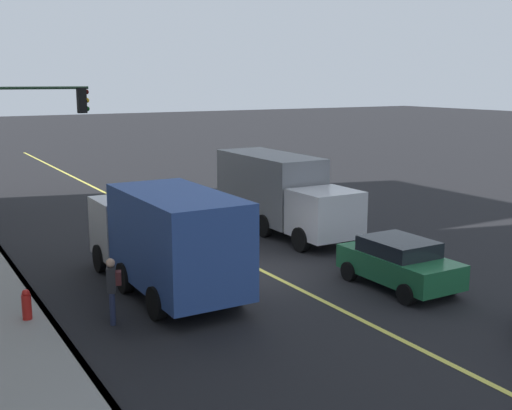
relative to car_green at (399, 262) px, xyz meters
name	(u,v)px	position (x,y,z in m)	size (l,w,h in m)	color
ground	(262,271)	(3.46, 2.68, -0.78)	(200.00, 200.00, 0.00)	black
curb_edge	(41,307)	(3.46, 9.70, -0.70)	(80.00, 0.16, 0.15)	slate
lane_stripe_center	(262,271)	(3.46, 2.68, -0.77)	(80.00, 0.16, 0.01)	#D8CC4C
car_green	(399,262)	(0.00, 0.00, 0.00)	(3.81, 1.95, 1.48)	#1E6038
truck_gray	(280,192)	(7.93, -0.82, 0.86)	(7.69, 2.39, 3.10)	silver
truck_blue	(166,237)	(3.24, 6.10, 0.85)	(7.18, 2.57, 3.06)	silver
pedestrian_with_backpack	(112,286)	(1.49, 8.29, 0.23)	(0.46, 0.45, 1.72)	#262D4C
traffic_light_mast	(26,137)	(9.40, 8.70, 3.40)	(0.28, 3.68, 6.15)	#1E3823
fire_hydrant	(27,307)	(2.49, 10.22, -0.31)	(0.24, 0.24, 0.94)	red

